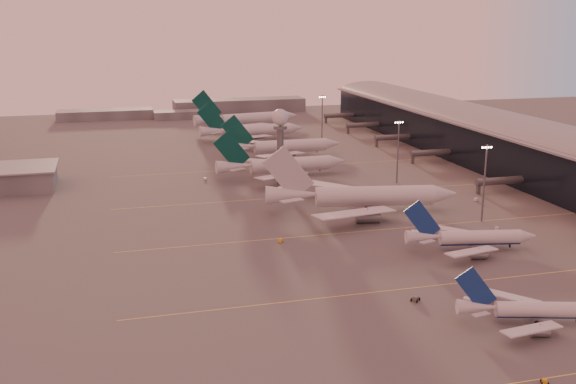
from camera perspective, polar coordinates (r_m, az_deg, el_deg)
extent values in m
plane|color=#555252|center=(155.08, 8.86, -9.76)|extent=(700.00, 700.00, 0.00)
cube|color=#F2DA55|center=(176.56, 16.55, -7.12)|extent=(180.00, 0.25, 0.02)
cube|color=#F2DA55|center=(213.71, 10.29, -2.95)|extent=(180.00, 0.25, 0.02)
cube|color=#F2DA55|center=(253.41, 5.97, -0.02)|extent=(180.00, 0.25, 0.02)
cube|color=#F2DA55|center=(299.29, 2.55, 2.30)|extent=(180.00, 0.25, 0.02)
cube|color=black|center=(296.37, 19.55, 3.12)|extent=(36.00, 360.00, 18.00)
cylinder|color=gray|center=(294.85, 19.70, 4.83)|extent=(10.08, 360.00, 10.08)
cube|color=gray|center=(294.82, 19.70, 4.87)|extent=(40.00, 362.00, 0.80)
cylinder|color=#595B60|center=(263.53, 17.72, 0.93)|extent=(22.00, 2.80, 2.80)
cube|color=#595B60|center=(258.84, 15.82, 0.31)|extent=(1.20, 1.20, 4.40)
cylinder|color=#595B60|center=(310.83, 12.20, 3.29)|extent=(22.00, 2.80, 2.80)
cube|color=#595B60|center=(306.87, 10.51, 2.79)|extent=(1.20, 1.20, 4.40)
cylinder|color=#595B60|center=(348.01, 9.06, 4.61)|extent=(22.00, 2.80, 2.80)
cube|color=#595B60|center=(344.47, 7.52, 4.18)|extent=(1.20, 1.20, 4.40)
cylinder|color=#595B60|center=(386.17, 6.52, 5.67)|extent=(22.00, 2.80, 2.80)
cube|color=#595B60|center=(382.99, 5.11, 5.29)|extent=(1.20, 1.20, 4.40)
cylinder|color=#595B60|center=(423.20, 4.52, 6.49)|extent=(22.00, 2.80, 2.80)
cube|color=#595B60|center=(420.30, 3.23, 6.14)|extent=(1.20, 1.20, 4.40)
cylinder|color=#595B60|center=(262.02, -0.65, 3.01)|extent=(2.60, 2.60, 22.00)
cylinder|color=#595B60|center=(259.97, -0.66, 5.49)|extent=(5.20, 5.20, 1.20)
sphere|color=silver|center=(259.38, -0.66, 6.34)|extent=(6.40, 6.40, 6.40)
cylinder|color=#595B60|center=(258.88, -0.67, 7.15)|extent=(0.16, 0.16, 2.00)
cylinder|color=#595B60|center=(222.11, 16.28, 0.70)|extent=(0.56, 0.56, 25.00)
cube|color=#595B60|center=(219.67, 16.50, 3.74)|extent=(3.60, 0.25, 0.25)
sphere|color=#FFEABF|center=(218.97, 16.16, 3.63)|extent=(0.56, 0.56, 0.56)
sphere|color=#FFEABF|center=(219.48, 16.38, 3.64)|extent=(0.56, 0.56, 0.56)
sphere|color=#FFEABF|center=(220.00, 16.61, 3.65)|extent=(0.56, 0.56, 0.56)
sphere|color=#FFEABF|center=(220.53, 16.83, 3.65)|extent=(0.56, 0.56, 0.56)
cylinder|color=#595B60|center=(267.27, 9.29, 3.37)|extent=(0.56, 0.56, 25.00)
cube|color=#595B60|center=(265.25, 9.39, 5.92)|extent=(3.60, 0.25, 0.25)
sphere|color=#FFEABF|center=(264.69, 9.09, 5.82)|extent=(0.56, 0.56, 0.56)
sphere|color=#FFEABF|center=(265.10, 9.29, 5.83)|extent=(0.56, 0.56, 0.56)
sphere|color=#FFEABF|center=(265.51, 9.49, 5.83)|extent=(0.56, 0.56, 0.56)
sphere|color=#FFEABF|center=(265.93, 9.69, 5.84)|extent=(0.56, 0.56, 0.56)
cylinder|color=#595B60|center=(349.35, 2.91, 6.14)|extent=(0.56, 0.56, 25.00)
cube|color=#595B60|center=(347.80, 2.93, 8.10)|extent=(3.60, 0.25, 0.25)
sphere|color=#FFEABF|center=(347.39, 2.69, 8.03)|extent=(0.56, 0.56, 0.56)
sphere|color=#FFEABF|center=(347.70, 2.85, 8.03)|extent=(0.56, 0.56, 0.56)
sphere|color=#FFEABF|center=(348.00, 3.01, 8.03)|extent=(0.56, 0.56, 0.56)
sphere|color=#FFEABF|center=(348.32, 3.17, 8.04)|extent=(0.56, 0.56, 0.56)
cube|color=slate|center=(452.62, -15.21, 6.36)|extent=(60.00, 18.00, 6.00)
cube|color=slate|center=(470.87, -4.14, 7.31)|extent=(90.00, 20.00, 9.00)
cube|color=slate|center=(445.51, -8.72, 6.51)|extent=(40.00, 15.00, 5.00)
cylinder|color=silver|center=(155.26, 20.72, -9.45)|extent=(19.82, 8.91, 3.35)
cylinder|color=navy|center=(155.56, 20.69, -9.70)|extent=(19.17, 7.90, 2.41)
cone|color=silver|center=(151.15, 15.65, -9.51)|extent=(8.87, 5.60, 3.35)
cube|color=silver|center=(146.89, 19.92, -11.02)|extent=(14.61, 6.00, 1.05)
cylinder|color=gray|center=(149.94, 20.52, -11.19)|extent=(4.28, 3.19, 2.18)
cube|color=gray|center=(149.55, 20.56, -10.86)|extent=(0.32, 0.29, 1.34)
cube|color=silver|center=(161.22, 18.12, -8.54)|extent=(12.43, 12.38, 1.05)
cylinder|color=gray|center=(160.79, 19.10, -9.28)|extent=(4.28, 3.19, 2.18)
cube|color=gray|center=(160.43, 19.13, -8.97)|extent=(0.32, 0.29, 1.34)
cube|color=navy|center=(149.44, 15.61, -8.06)|extent=(8.90, 2.96, 9.99)
cube|color=silver|center=(147.76, 16.01, -10.08)|extent=(3.99, 2.02, 0.22)
cube|color=silver|center=(154.50, 15.33, -8.91)|extent=(3.77, 3.64, 0.22)
cylinder|color=black|center=(157.32, 19.87, -9.94)|extent=(1.06, 0.70, 0.97)
cylinder|color=black|center=(153.99, 20.31, -10.53)|extent=(1.06, 0.70, 0.97)
cylinder|color=silver|center=(196.75, 15.95, -3.85)|extent=(23.33, 8.34, 3.92)
cylinder|color=navy|center=(197.02, 15.93, -4.09)|extent=(22.67, 7.18, 2.82)
cone|color=silver|center=(201.77, 19.63, -3.69)|extent=(5.13, 4.71, 3.92)
cone|color=silver|center=(191.74, 11.35, -3.89)|extent=(10.23, 5.73, 3.92)
cube|color=silver|center=(186.53, 15.28, -5.04)|extent=(17.05, 8.48, 1.23)
cylinder|color=gray|center=(190.05, 15.82, -5.28)|extent=(4.87, 3.37, 2.55)
cube|color=gray|center=(189.69, 15.85, -4.97)|extent=(0.35, 0.31, 1.57)
cube|color=silver|center=(203.85, 13.54, -3.25)|extent=(15.33, 13.52, 1.23)
cylinder|color=gray|center=(203.18, 14.46, -3.90)|extent=(4.87, 3.37, 2.55)
cube|color=gray|center=(202.84, 14.48, -3.60)|extent=(0.35, 0.31, 1.57)
cube|color=navy|center=(190.16, 11.28, -2.51)|extent=(10.61, 2.46, 11.68)
cube|color=silver|center=(187.65, 11.71, -4.29)|extent=(4.73, 2.75, 0.26)
cube|color=silver|center=(195.80, 11.03, -3.46)|extent=(4.56, 4.03, 0.26)
cylinder|color=black|center=(200.67, 18.25, -4.48)|extent=(0.52, 0.52, 1.03)
cylinder|color=black|center=(198.98, 15.18, -4.39)|extent=(1.21, 0.73, 1.13)
cylinder|color=black|center=(194.94, 15.60, -4.81)|extent=(1.21, 0.73, 1.13)
cylinder|color=silver|center=(227.93, 7.37, -0.60)|extent=(40.43, 13.53, 6.24)
cylinder|color=silver|center=(228.30, 7.36, -0.94)|extent=(39.32, 11.67, 4.50)
cone|color=silver|center=(233.94, 13.10, -0.47)|extent=(8.76, 7.57, 6.24)
cone|color=silver|center=(223.71, 0.24, -0.56)|extent=(17.63, 9.24, 6.24)
cube|color=silver|center=(210.71, 5.67, -2.12)|extent=(29.36, 14.89, 1.85)
cylinder|color=gray|center=(216.01, 6.74, -2.43)|extent=(8.35, 5.42, 4.06)
cube|color=gray|center=(215.60, 6.75, -2.06)|extent=(0.34, 0.30, 2.50)
cube|color=silver|center=(242.30, 4.31, 0.12)|extent=(26.55, 23.11, 1.85)
cylinder|color=gray|center=(239.98, 5.58, -0.67)|extent=(8.35, 5.42, 4.06)
cube|color=gray|center=(239.61, 5.59, -0.34)|extent=(0.34, 0.30, 2.50)
cube|color=#AEB0B6|center=(221.84, 0.03, 1.28)|extent=(17.08, 3.55, 18.53)
cube|color=silver|center=(216.21, 0.32, -1.05)|extent=(8.23, 4.84, 0.25)
cube|color=silver|center=(231.10, 0.00, -0.02)|extent=(7.94, 6.95, 0.25)
cylinder|color=black|center=(232.50, 11.00, -1.43)|extent=(0.50, 0.50, 1.01)
cylinder|color=black|center=(230.40, 6.44, -1.38)|extent=(1.18, 0.70, 1.11)
cylinder|color=black|center=(226.22, 6.65, -1.69)|extent=(1.18, 0.70, 1.11)
cylinder|color=silver|center=(277.34, 0.23, 2.15)|extent=(34.13, 7.13, 5.47)
cylinder|color=silver|center=(277.61, 0.23, 1.90)|extent=(33.38, 5.56, 3.94)
cone|color=silver|center=(284.17, 4.11, 2.41)|extent=(6.82, 5.78, 5.47)
cone|color=silver|center=(270.82, -4.62, 1.94)|extent=(14.47, 6.16, 5.47)
cube|color=silver|center=(261.83, -0.53, 1.18)|extent=(24.06, 17.51, 1.62)
cylinder|color=gray|center=(266.70, 0.10, 0.94)|extent=(6.73, 3.87, 3.55)
cube|color=gray|center=(266.40, 0.10, 1.21)|extent=(0.29, 0.25, 2.19)
cube|color=silver|center=(288.50, -2.23, 2.43)|extent=(24.70, 15.64, 1.62)
cylinder|color=gray|center=(286.95, -1.25, 1.91)|extent=(6.73, 3.87, 3.55)
cube|color=gray|center=(286.67, -1.25, 2.16)|extent=(0.29, 0.25, 2.19)
cube|color=#063B33|center=(269.32, -4.79, 3.29)|extent=(15.04, 1.07, 16.18)
cube|color=silver|center=(264.51, -4.33, 1.68)|extent=(6.94, 5.32, 0.24)
cube|color=silver|center=(276.99, -4.98, 2.25)|extent=(7.00, 4.85, 0.24)
cylinder|color=black|center=(282.28, 2.71, 1.64)|extent=(0.47, 0.47, 0.94)
cylinder|color=black|center=(279.19, -0.44, 1.52)|extent=(1.06, 0.52, 1.04)
cylinder|color=black|center=(275.34, -0.18, 1.34)|extent=(1.06, 0.52, 1.04)
cylinder|color=silver|center=(317.61, 0.22, 3.75)|extent=(34.59, 5.73, 5.58)
cylinder|color=silver|center=(317.85, 0.22, 3.53)|extent=(33.89, 4.16, 4.01)
cone|color=silver|center=(323.51, 3.75, 3.92)|extent=(6.72, 5.60, 5.58)
cone|color=silver|center=(312.09, -4.14, 3.65)|extent=(14.52, 5.64, 5.58)
cube|color=silver|center=(301.88, -0.63, 2.99)|extent=(24.92, 16.83, 1.65)
cylinder|color=gray|center=(306.64, -0.02, 2.74)|extent=(6.71, 3.65, 3.62)
cube|color=gray|center=(306.38, -0.02, 2.98)|extent=(0.29, 0.24, 2.23)
cube|color=silver|center=(329.62, -1.88, 3.97)|extent=(24.86, 17.00, 1.65)
cylinder|color=gray|center=(327.73, -1.02, 3.50)|extent=(6.71, 3.65, 3.62)
cube|color=gray|center=(327.48, -1.02, 3.73)|extent=(0.29, 0.24, 2.23)
cube|color=#063B33|center=(310.78, -4.30, 4.85)|extent=(15.34, 0.40, 16.50)
cube|color=silver|center=(305.57, -3.95, 3.44)|extent=(7.12, 5.17, 0.24)
cube|color=silver|center=(318.49, -4.42, 3.89)|extent=(7.11, 5.21, 0.24)
cylinder|color=black|center=(321.89, 2.48, 3.25)|extent=(0.48, 0.48, 0.96)
cylinder|color=black|center=(319.57, -0.37, 3.19)|extent=(1.06, 0.49, 1.06)
cylinder|color=black|center=(315.56, -0.17, 3.05)|extent=(1.06, 0.49, 1.06)
cylinder|color=silver|center=(362.71, -2.46, 5.10)|extent=(35.50, 8.24, 5.67)
cylinder|color=silver|center=(362.92, -2.46, 4.90)|extent=(34.68, 6.60, 4.08)
cone|color=silver|center=(369.27, 0.67, 5.28)|extent=(7.21, 6.16, 5.67)
cone|color=silver|center=(356.25, -6.32, 4.97)|extent=(15.13, 6.74, 5.67)
cube|color=silver|center=(346.47, -3.12, 4.48)|extent=(24.76, 18.62, 1.68)
cylinder|color=gray|center=(351.38, -2.60, 4.24)|extent=(7.06, 4.18, 3.69)
cube|color=gray|center=(351.14, -2.60, 4.46)|extent=(0.31, 0.27, 2.27)
cube|color=silver|center=(374.57, -4.40, 5.22)|extent=(25.75, 15.72, 1.68)
cylinder|color=gray|center=(372.75, -3.61, 4.82)|extent=(7.06, 4.18, 3.69)
cube|color=gray|center=(372.53, -3.61, 5.03)|extent=(0.31, 0.27, 2.27)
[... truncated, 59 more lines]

